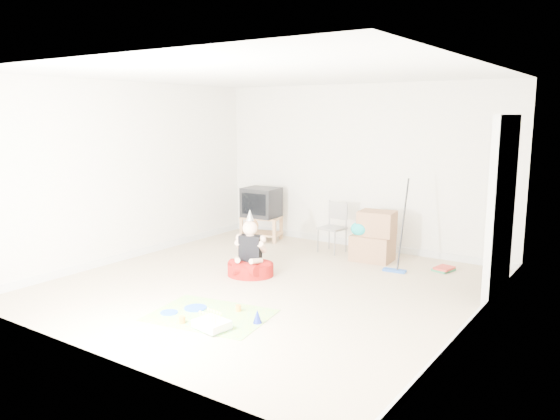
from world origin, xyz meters
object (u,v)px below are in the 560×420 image
Objects in this scene: crt_tv at (261,202)px; seated_woman at (250,261)px; tv_stand at (262,226)px; cardboard_boxes at (373,237)px; folding_chair at (332,228)px; birthday_cake at (212,325)px.

seated_woman is at bearing -61.66° from crt_tv.
cardboard_boxes is at bearing -3.60° from tv_stand.
crt_tv is 0.72× the size of folding_chair.
folding_chair is 2.18× the size of birthday_cake.
birthday_cake is (0.52, -3.40, -0.34)m from folding_chair.
folding_chair reaches higher than birthday_cake.
birthday_cake is at bearing -64.81° from crt_tv.
seated_woman is (-0.29, -1.71, -0.19)m from folding_chair.
crt_tv reaches higher than folding_chair.
cardboard_boxes is (0.74, -0.09, -0.03)m from folding_chair.
birthday_cake is at bearing -81.36° from folding_chair.
tv_stand is 1.41m from folding_chair.
birthday_cake is (1.92, -3.45, -0.61)m from crt_tv.
seated_woman is at bearing -57.83° from tv_stand.
folding_chair is at bearing -5.86° from crt_tv.
folding_chair is 1.08× the size of cardboard_boxes.
cardboard_boxes reaches higher than birthday_cake.
cardboard_boxes is 3.34m from birthday_cake.
tv_stand is 1.00× the size of cardboard_boxes.
folding_chair is at bearing -2.03° from tv_stand.
seated_woman reaches higher than tv_stand.
crt_tv is 4.00m from birthday_cake.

